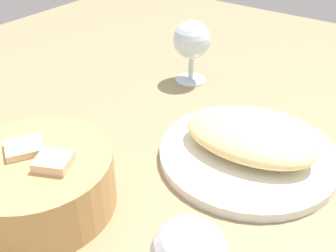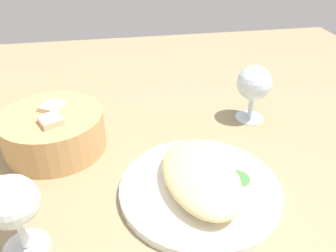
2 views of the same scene
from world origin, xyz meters
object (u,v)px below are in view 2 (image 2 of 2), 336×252
plate (200,189)px  wine_glass_far (13,206)px  bread_basket (54,131)px  wine_glass_near (254,85)px

plate → wine_glass_far: (-6.37, 25.39, 7.21)cm
plate → wine_glass_far: 27.16cm
bread_basket → wine_glass_far: 23.33cm
bread_basket → wine_glass_far: size_ratio=1.55×
bread_basket → wine_glass_near: size_ratio=1.54×
plate → wine_glass_far: size_ratio=2.14×
plate → wine_glass_near: (20.44, -16.20, 7.20)cm
bread_basket → wine_glass_near: (3.93, -39.80, 4.15)cm
plate → bread_basket: 28.97cm
plate → wine_glass_far: wine_glass_far is taller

